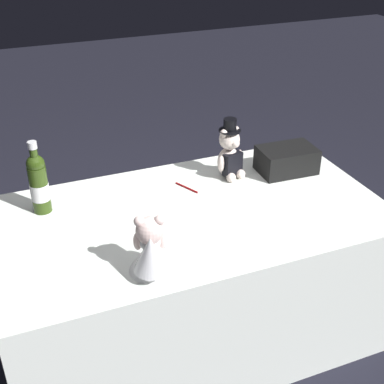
{
  "coord_description": "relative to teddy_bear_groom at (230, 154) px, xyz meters",
  "views": [
    {
      "loc": [
        0.71,
        1.77,
        1.91
      ],
      "look_at": [
        0.0,
        0.0,
        0.81
      ],
      "focal_mm": 48.54,
      "sensor_mm": 36.0,
      "label": 1
    }
  ],
  "objects": [
    {
      "name": "ground_plane",
      "position": [
        0.29,
        0.24,
        -0.83
      ],
      "size": [
        12.0,
        12.0,
        0.0
      ],
      "primitive_type": "plane",
      "color": "black"
    },
    {
      "name": "reception_table",
      "position": [
        0.29,
        0.24,
        -0.48
      ],
      "size": [
        1.68,
        0.93,
        0.71
      ],
      "primitive_type": "cube",
      "color": "white",
      "rests_on": "ground_plane"
    },
    {
      "name": "teddy_bear_groom",
      "position": [
        0.0,
        0.0,
        0.0
      ],
      "size": [
        0.14,
        0.14,
        0.3
      ],
      "color": "silver",
      "rests_on": "reception_table"
    },
    {
      "name": "teddy_bear_bride",
      "position": [
        0.58,
        0.57,
        -0.02
      ],
      "size": [
        0.18,
        0.22,
        0.23
      ],
      "color": "white",
      "rests_on": "reception_table"
    },
    {
      "name": "champagne_bottle",
      "position": [
        0.89,
        -0.01,
        0.02
      ],
      "size": [
        0.08,
        0.08,
        0.33
      ],
      "color": "#2B4012",
      "rests_on": "reception_table"
    },
    {
      "name": "signing_pen",
      "position": [
        0.23,
        0.04,
        -0.12
      ],
      "size": [
        0.07,
        0.13,
        0.01
      ],
      "color": "maroon",
      "rests_on": "reception_table"
    },
    {
      "name": "gift_case_black",
      "position": [
        -0.28,
        0.06,
        -0.06
      ],
      "size": [
        0.28,
        0.19,
        0.12
      ],
      "color": "black",
      "rests_on": "reception_table"
    }
  ]
}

